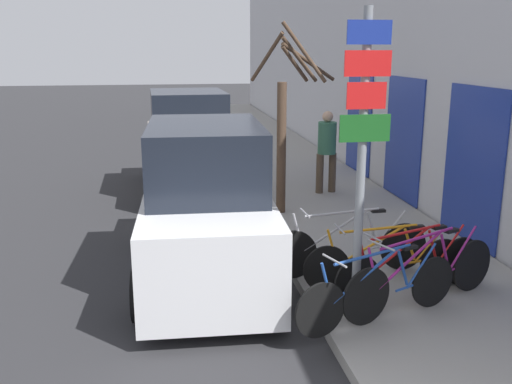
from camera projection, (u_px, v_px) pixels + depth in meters
ground_plane at (197, 184)px, 14.23m from camera, size 80.00×80.00×0.00m
sidewalk_curb at (277, 157)px, 17.30m from camera, size 3.20×32.00×0.15m
building_facade at (337, 50)px, 16.71m from camera, size 0.23×32.00×6.50m
signpost at (362, 150)px, 6.49m from camera, size 0.59×0.12×3.60m
bicycle_0 at (380, 291)px, 6.70m from camera, size 2.23×0.82×0.90m
bicycle_1 at (423, 275)px, 7.09m from camera, size 2.39×1.00×0.97m
bicycle_2 at (411, 266)px, 7.44m from camera, size 2.27×0.72×0.92m
bicycle_3 at (386, 261)px, 7.66m from camera, size 2.29×0.44×0.88m
bicycle_4 at (349, 247)px, 8.11m from camera, size 2.37×0.44×0.97m
parked_car_0 at (206, 208)px, 8.31m from camera, size 2.10×4.65×2.29m
parked_car_1 at (189, 147)px, 13.29m from camera, size 2.12×4.26×2.36m
pedestrian_near at (327, 146)px, 12.57m from camera, size 0.47×0.40×1.82m
street_tree at (285, 123)px, 10.95m from camera, size 1.74×0.94×3.64m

